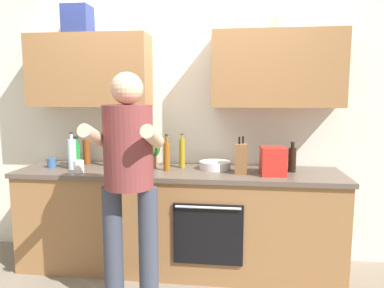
{
  "coord_description": "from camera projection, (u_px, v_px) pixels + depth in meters",
  "views": [
    {
      "loc": [
        0.51,
        -3.05,
        1.56
      ],
      "look_at": [
        0.14,
        -0.1,
        1.15
      ],
      "focal_mm": 33.61,
      "sensor_mm": 36.0,
      "label": 1
    }
  ],
  "objects": [
    {
      "name": "bottle_syrup",
      "position": [
        167.0,
        156.0,
        3.12
      ],
      "size": [
        0.06,
        0.06,
        0.32
      ],
      "color": "#8C4C14",
      "rests_on": "counter"
    },
    {
      "name": "bottle_soda",
      "position": [
        76.0,
        154.0,
        3.32
      ],
      "size": [
        0.08,
        0.08,
        0.28
      ],
      "color": "#198C33",
      "rests_on": "counter"
    },
    {
      "name": "ground_plane",
      "position": [
        178.0,
        267.0,
        3.27
      ],
      "size": [
        12.0,
        12.0,
        0.0
      ],
      "primitive_type": "plane",
      "color": "#756B5B"
    },
    {
      "name": "bottle_soy",
      "position": [
        292.0,
        159.0,
        3.08
      ],
      "size": [
        0.07,
        0.07,
        0.26
      ],
      "color": "black",
      "rests_on": "counter"
    },
    {
      "name": "back_wall_unit",
      "position": [
        182.0,
        102.0,
        3.34
      ],
      "size": [
        4.0,
        0.38,
        2.5
      ],
      "color": "silver",
      "rests_on": "ground"
    },
    {
      "name": "knife_block",
      "position": [
        241.0,
        158.0,
        3.02
      ],
      "size": [
        0.1,
        0.14,
        0.31
      ],
      "color": "brown",
      "rests_on": "counter"
    },
    {
      "name": "bottle_vinegar",
      "position": [
        86.0,
        151.0,
        3.42
      ],
      "size": [
        0.07,
        0.07,
        0.3
      ],
      "color": "brown",
      "rests_on": "counter"
    },
    {
      "name": "bottle_juice",
      "position": [
        108.0,
        150.0,
        3.31
      ],
      "size": [
        0.05,
        0.05,
        0.34
      ],
      "color": "orange",
      "rests_on": "counter"
    },
    {
      "name": "bottle_hotsauce",
      "position": [
        132.0,
        157.0,
        3.06
      ],
      "size": [
        0.06,
        0.06,
        0.31
      ],
      "color": "red",
      "rests_on": "counter"
    },
    {
      "name": "bottle_water",
      "position": [
        72.0,
        154.0,
        3.19
      ],
      "size": [
        0.07,
        0.07,
        0.33
      ],
      "color": "silver",
      "rests_on": "counter"
    },
    {
      "name": "potted_herb",
      "position": [
        150.0,
        151.0,
        3.27
      ],
      "size": [
        0.2,
        0.2,
        0.28
      ],
      "color": "#9E6647",
      "rests_on": "counter"
    },
    {
      "name": "bottle_oil",
      "position": [
        182.0,
        153.0,
        3.25
      ],
      "size": [
        0.05,
        0.05,
        0.31
      ],
      "color": "olive",
      "rests_on": "counter"
    },
    {
      "name": "person_standing",
      "position": [
        129.0,
        174.0,
        2.49
      ],
      "size": [
        0.49,
        0.45,
        1.71
      ],
      "color": "#383D4C",
      "rests_on": "ground"
    },
    {
      "name": "cup_coffee",
      "position": [
        79.0,
        166.0,
        3.06
      ],
      "size": [
        0.09,
        0.09,
        0.1
      ],
      "primitive_type": "cylinder",
      "color": "white",
      "rests_on": "counter"
    },
    {
      "name": "counter",
      "position": [
        178.0,
        219.0,
        3.21
      ],
      "size": [
        2.84,
        0.67,
        0.9
      ],
      "color": "olive",
      "rests_on": "ground"
    },
    {
      "name": "mixing_bowl",
      "position": [
        215.0,
        165.0,
        3.2
      ],
      "size": [
        0.28,
        0.28,
        0.07
      ],
      "primitive_type": "cylinder",
      "color": "silver",
      "rests_on": "counter"
    },
    {
      "name": "cup_tea",
      "position": [
        52.0,
        163.0,
        3.27
      ],
      "size": [
        0.08,
        0.08,
        0.08
      ],
      "primitive_type": "cylinder",
      "color": "#33598C",
      "rests_on": "counter"
    },
    {
      "name": "grocery_bag_crisps",
      "position": [
        273.0,
        161.0,
        2.97
      ],
      "size": [
        0.21,
        0.22,
        0.23
      ],
      "primitive_type": "cube",
      "rotation": [
        0.0,
        0.0,
        0.06
      ],
      "color": "red",
      "rests_on": "counter"
    },
    {
      "name": "cup_stoneware",
      "position": [
        75.0,
        159.0,
        3.43
      ],
      "size": [
        0.08,
        0.08,
        0.09
      ],
      "primitive_type": "cylinder",
      "color": "slate",
      "rests_on": "counter"
    }
  ]
}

